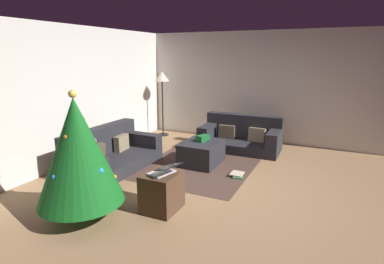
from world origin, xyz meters
name	(u,v)px	position (x,y,z in m)	size (l,w,h in m)	color
ground_plane	(225,191)	(0.00, 0.00, 0.00)	(6.40, 6.40, 0.00)	#93704C
rear_partition	(68,96)	(0.00, 3.14, 1.30)	(6.40, 0.12, 2.60)	silver
corner_partition	(271,88)	(3.14, 0.00, 1.30)	(0.12, 6.40, 2.60)	silver
couch_left	(111,154)	(0.06, 2.25, 0.28)	(1.82, 0.93, 0.76)	#26262B
couch_right	(241,137)	(2.26, 0.42, 0.28)	(0.91, 1.74, 0.75)	#26262B
ottoman	(202,153)	(0.99, 0.83, 0.22)	(0.85, 0.67, 0.44)	#26262B
gift_box	(203,138)	(1.06, 0.83, 0.49)	(0.25, 0.15, 0.12)	#19662D
tv_remote	(204,141)	(1.07, 0.80, 0.45)	(0.05, 0.16, 0.02)	black
christmas_tree	(78,151)	(-1.52, 1.41, 0.89)	(1.09, 1.09, 1.66)	brown
side_table	(162,192)	(-0.92, 0.58, 0.26)	(0.52, 0.44, 0.53)	#4C3323
laptop	(164,170)	(-0.93, 0.52, 0.58)	(0.43, 0.44, 0.17)	silver
book_stack	(238,175)	(0.67, 0.00, 0.03)	(0.33, 0.24, 0.06)	#387A47
corner_lamp	(162,81)	(2.57, 2.62, 1.40)	(0.36, 0.36, 1.65)	black
area_rug	(201,163)	(0.99, 0.83, 0.00)	(2.60, 2.00, 0.01)	#4B352D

